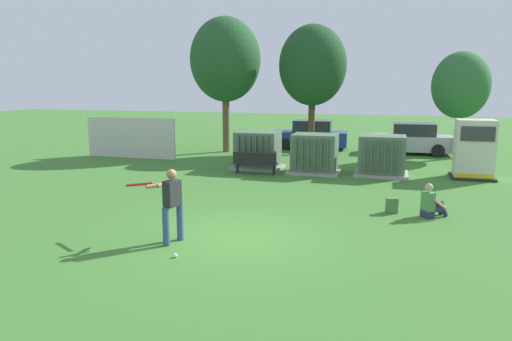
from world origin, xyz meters
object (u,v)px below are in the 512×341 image
object	(u,v)px
transformer_west	(258,151)
transformer_mid_west	(315,154)
transformer_mid_east	(382,156)
seated_spectator	(431,204)
sports_ball	(175,256)
backpack	(392,206)
park_bench	(255,161)
batter	(171,202)
parked_car_leftmost	(310,135)
parked_car_left_of_center	(411,140)
generator_enclosure	(474,150)

from	to	relation	value
transformer_west	transformer_mid_west	size ratio (longest dim) A/B	1.00
transformer_mid_east	seated_spectator	bearing A→B (deg)	-75.89
sports_ball	backpack	distance (m)	6.65
park_bench	batter	distance (m)	8.70
transformer_west	parked_car_leftmost	size ratio (longest dim) A/B	0.49
sports_ball	parked_car_leftmost	world-z (taller)	parked_car_leftmost
park_bench	seated_spectator	world-z (taller)	seated_spectator
batter	parked_car_left_of_center	world-z (taller)	batter
park_bench	seated_spectator	xyz separation A→B (m)	(6.46, -4.73, -0.16)
seated_spectator	batter	bearing A→B (deg)	-146.45
transformer_mid_west	parked_car_leftmost	xyz separation A→B (m)	(-1.45, 7.48, -0.04)
parked_car_leftmost	parked_car_left_of_center	bearing A→B (deg)	-6.10
generator_enclosure	backpack	xyz separation A→B (m)	(-2.99, -6.15, -0.92)
parked_car_left_of_center	seated_spectator	bearing A→B (deg)	-89.30
parked_car_leftmost	transformer_mid_west	bearing A→B (deg)	-79.03
batter	parked_car_leftmost	size ratio (longest dim) A/B	0.41
transformer_mid_east	sports_ball	world-z (taller)	transformer_mid_east
generator_enclosure	parked_car_left_of_center	distance (m)	6.68
seated_spectator	parked_car_leftmost	world-z (taller)	parked_car_leftmost
generator_enclosure	parked_car_left_of_center	size ratio (longest dim) A/B	0.54
generator_enclosure	seated_spectator	xyz separation A→B (m)	(-1.95, -6.30, -0.76)
transformer_west	park_bench	xyz separation A→B (m)	(0.26, -1.30, -0.25)
transformer_west	transformer_mid_west	world-z (taller)	same
transformer_mid_west	generator_enclosure	size ratio (longest dim) A/B	0.91
transformer_mid_west	parked_car_left_of_center	bearing A→B (deg)	59.74
batter	seated_spectator	bearing A→B (deg)	33.55
transformer_mid_east	park_bench	world-z (taller)	transformer_mid_east
parked_car_left_of_center	generator_enclosure	bearing A→B (deg)	-71.63
transformer_mid_east	parked_car_leftmost	distance (m)	8.38
batter	parked_car_left_of_center	xyz separation A→B (m)	(5.80, 16.58, -0.22)
seated_spectator	parked_car_left_of_center	size ratio (longest dim) A/B	0.23
generator_enclosure	batter	xyz separation A→B (m)	(-7.90, -10.25, -0.16)
transformer_west	park_bench	size ratio (longest dim) A/B	1.15
transformer_mid_west	parked_car_leftmost	size ratio (longest dim) A/B	0.49
park_bench	parked_car_left_of_center	distance (m)	10.11
seated_spectator	parked_car_left_of_center	bearing A→B (deg)	90.70
sports_ball	batter	bearing A→B (deg)	120.07
backpack	parked_car_leftmost	distance (m)	13.86
backpack	generator_enclosure	bearing A→B (deg)	64.07
parked_car_left_of_center	batter	bearing A→B (deg)	-109.28
generator_enclosure	parked_car_leftmost	xyz separation A→B (m)	(-7.58, 6.92, -0.38)
transformer_west	transformer_mid_west	bearing A→B (deg)	-6.71
transformer_west	transformer_mid_east	size ratio (longest dim) A/B	1.00
batter	backpack	bearing A→B (deg)	39.84
sports_ball	generator_enclosure	bearing A→B (deg)	56.45
transformer_west	batter	distance (m)	10.01
generator_enclosure	parked_car_leftmost	world-z (taller)	generator_enclosure
transformer_mid_west	sports_ball	xyz separation A→B (m)	(-1.26, -10.58, -0.74)
park_bench	seated_spectator	bearing A→B (deg)	-36.23
transformer_mid_west	backpack	world-z (taller)	transformer_mid_west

